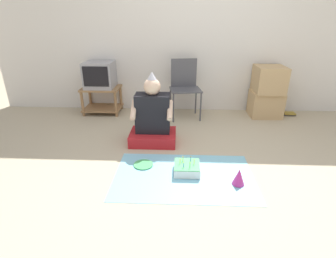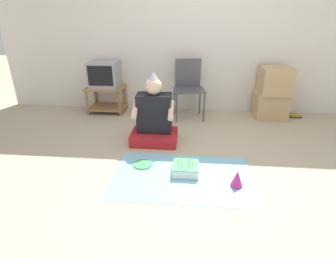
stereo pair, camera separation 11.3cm
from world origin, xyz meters
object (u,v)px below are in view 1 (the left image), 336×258
Objects in this scene: book_pile at (289,114)px; person_seated at (153,119)px; birthday_cake at (187,168)px; party_hat_blue at (239,177)px; folding_chair at (185,84)px; paper_plate at (143,165)px; tv at (100,75)px; cardboard_box_stack at (267,92)px.

book_pile is 0.22× the size of person_seated.
party_hat_blue is (0.48, -0.19, 0.04)m from birthday_cake.
folding_chair reaches higher than paper_plate.
party_hat_blue is 0.78× the size of paper_plate.
folding_chair is 1.96m from party_hat_blue.
cardboard_box_stack is (2.62, -0.04, -0.23)m from tv.
cardboard_box_stack is at bearing -174.67° from book_pile.
paper_plate is at bearing -94.80° from person_seated.
folding_chair is (1.34, -0.10, -0.11)m from tv.
paper_plate is (-0.95, 0.30, -0.08)m from party_hat_blue.
tv is 2.72× the size of party_hat_blue.
person_seated is 1.29m from party_hat_blue.
folding_chair is at bearing 90.41° from birthday_cake.
birthday_cake is (-1.27, -1.72, -0.34)m from cardboard_box_stack.
tv is at bearing 179.07° from cardboard_box_stack.
cardboard_box_stack is 3.04× the size of birthday_cake.
folding_chair is 1.77m from book_pile.
folding_chair is 4.58× the size of book_pile.
folding_chair is at bearing -176.61° from book_pile.
person_seated is (-1.69, -1.02, -0.09)m from cardboard_box_stack.
tv is 0.50× the size of folding_chair.
paper_plate is at bearing 166.28° from birthday_cake.
person_seated is 0.86m from birthday_cake.
book_pile is at bearing 3.39° from folding_chair.
book_pile is (3.04, -0.00, -0.60)m from tv.
party_hat_blue reaches higher than book_pile.
party_hat_blue is at bearing -21.50° from birthday_cake.
folding_chair reaches higher than book_pile.
book_pile is 2.44m from birthday_cake.
cardboard_box_stack is 2.09m from party_hat_blue.
birthday_cake is 1.24× the size of paper_plate.
person_seated is (-2.10, -1.06, 0.28)m from book_pile.
book_pile is at bearing 58.35° from party_hat_blue.
person_seated reaches higher than tv.
person_seated is at bearing 85.20° from paper_plate.
person_seated is at bearing -112.79° from folding_chair.
folding_chair is 1.69m from paper_plate.
book_pile is at bearing 26.69° from person_seated.
tv is 1.35m from folding_chair.
paper_plate is at bearing 162.22° from party_hat_blue.
tv is 2.73m from party_hat_blue.
folding_chair is at bearing -4.48° from tv.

